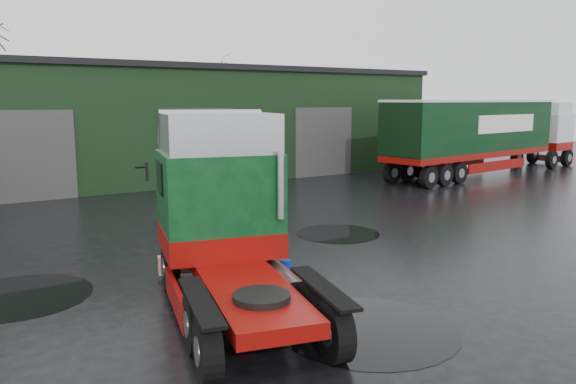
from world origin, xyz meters
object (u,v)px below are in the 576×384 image
object	(u,v)px
warehouse	(156,122)
tree_back_b	(208,108)
hero_tractor	(238,219)
lorry_right	(472,138)
wash_bucket	(285,266)

from	to	relation	value
warehouse	tree_back_b	size ratio (longest dim) A/B	4.32
warehouse	tree_back_b	distance (m)	12.82
hero_tractor	lorry_right	bearing A→B (deg)	42.98
warehouse	wash_bucket	size ratio (longest dim) A/B	96.80
hero_tractor	wash_bucket	size ratio (longest dim) A/B	20.17
hero_tractor	warehouse	bearing A→B (deg)	88.03
wash_bucket	tree_back_b	xyz separation A→B (m)	(11.99, 30.77, 3.59)
wash_bucket	tree_back_b	bearing A→B (deg)	68.71
lorry_right	wash_bucket	distance (m)	21.45
lorry_right	tree_back_b	distance (m)	22.19
warehouse	lorry_right	world-z (taller)	warehouse
warehouse	lorry_right	bearing A→B (deg)	-36.25
warehouse	hero_tractor	world-z (taller)	warehouse
hero_tractor	tree_back_b	world-z (taller)	tree_back_b
hero_tractor	tree_back_b	size ratio (longest dim) A/B	0.90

